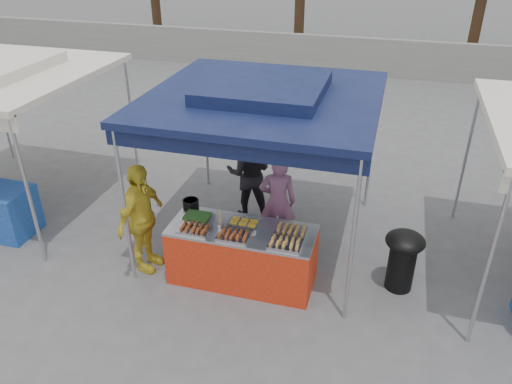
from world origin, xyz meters
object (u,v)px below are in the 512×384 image
(cooking_pot, at_px, (191,204))
(customer_person, at_px, (141,219))
(vendor_woman, at_px, (277,202))
(vendor_table, at_px, (242,255))
(wok_burner, at_px, (403,256))
(helper_man, at_px, (250,173))

(cooking_pot, height_order, customer_person, customer_person)
(cooking_pot, relative_size, vendor_woman, 0.15)
(vendor_table, distance_m, vendor_woman, 1.06)
(wok_burner, xyz_separation_m, helper_man, (-2.55, 1.29, 0.28))
(cooking_pot, bearing_deg, wok_burner, 1.91)
(customer_person, bearing_deg, vendor_woman, -49.55)
(cooking_pot, bearing_deg, helper_man, 71.30)
(vendor_woman, bearing_deg, customer_person, 18.10)
(cooking_pot, relative_size, helper_man, 0.14)
(helper_man, bearing_deg, vendor_table, 92.57)
(vendor_woman, xyz_separation_m, customer_person, (-1.71, -1.08, 0.06))
(helper_man, xyz_separation_m, customer_person, (-1.04, -1.83, 0.03))
(vendor_table, xyz_separation_m, helper_man, (-0.40, 1.72, 0.38))
(cooking_pot, bearing_deg, vendor_table, -20.58)
(vendor_woman, distance_m, helper_man, 1.00)
(customer_person, bearing_deg, vendor_table, -77.54)
(wok_burner, relative_size, vendor_woman, 0.58)
(vendor_table, bearing_deg, wok_burner, 11.31)
(wok_burner, distance_m, customer_person, 3.65)
(helper_man, bearing_deg, cooking_pot, 60.72)
(vendor_table, height_order, vendor_woman, vendor_woman)
(vendor_table, xyz_separation_m, cooking_pot, (-0.87, 0.33, 0.49))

